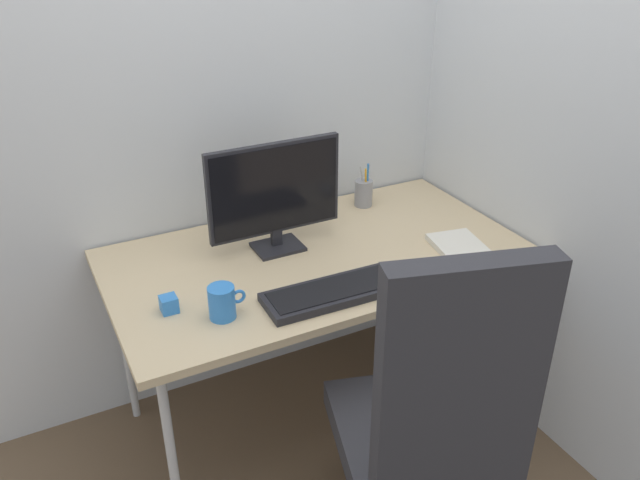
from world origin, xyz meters
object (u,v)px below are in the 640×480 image
mouse (426,265)px  coffee_mug (222,302)px  pen_holder (364,192)px  desk_clamp_accessory (169,304)px  office_chair (432,426)px  notebook (460,248)px  keyboard (333,292)px  monitor (275,193)px

mouse → coffee_mug: 0.70m
pen_holder → desk_clamp_accessory: size_ratio=3.57×
office_chair → coffee_mug: office_chair is taller
notebook → coffee_mug: bearing=-168.9°
office_chair → coffee_mug: size_ratio=10.25×
keyboard → notebook: 0.55m
pen_holder → notebook: (0.11, -0.49, -0.05)m
keyboard → pen_holder: bearing=51.5°
office_chair → pen_holder: (0.40, 1.04, 0.19)m
keyboard → mouse: bearing=0.3°
coffee_mug → pen_holder: bearing=32.5°
notebook → coffee_mug: 0.89m
monitor → pen_holder: bearing=20.1°
office_chair → notebook: 0.76m
pen_holder → mouse: bearing=-98.2°
monitor → keyboard: 0.43m
monitor → desk_clamp_accessory: bearing=-153.6°
office_chair → notebook: size_ratio=5.14×
pen_holder → monitor: bearing=-159.9°
mouse → notebook: size_ratio=0.35×
keyboard → monitor: bearing=93.9°
pen_holder → coffee_mug: (-0.78, -0.49, -0.00)m
monitor → desk_clamp_accessory: monitor is taller
mouse → desk_clamp_accessory: size_ratio=1.60×
pen_holder → coffee_mug: 0.92m
keyboard → desk_clamp_accessory: size_ratio=8.78×
office_chair → mouse: 0.61m
keyboard → mouse: 0.35m
office_chair → pen_holder: office_chair is taller
mouse → desk_clamp_accessory: (-0.83, 0.15, 0.01)m
monitor → mouse: size_ratio=5.92×
notebook → office_chair: bearing=-122.1°
mouse → pen_holder: pen_holder is taller
coffee_mug → desk_clamp_accessory: bearing=142.8°
pen_holder → keyboard: bearing=-128.5°
office_chair → mouse: (0.32, 0.50, 0.15)m
keyboard → coffee_mug: coffee_mug is taller
mouse → coffee_mug: size_ratio=0.71×
desk_clamp_accessory → mouse: bearing=-10.3°
pen_holder → notebook: pen_holder is taller
mouse → desk_clamp_accessory: 0.85m
office_chair → monitor: bearing=94.0°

